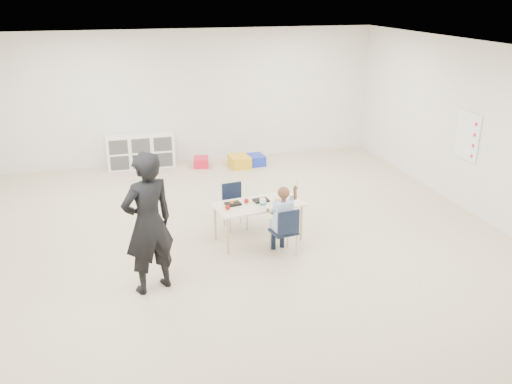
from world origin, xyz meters
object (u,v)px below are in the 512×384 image
object	(u,v)px
chair_near	(284,231)
child	(284,217)
table	(258,222)
cubby_shelf	(141,151)
adult	(148,223)

from	to	relation	value
chair_near	child	distance (m)	0.21
table	cubby_shelf	bearing A→B (deg)	100.89
child	cubby_shelf	world-z (taller)	child
child	adult	size ratio (longest dim) A/B	0.62
chair_near	cubby_shelf	bearing A→B (deg)	101.41
chair_near	adult	xyz separation A→B (m)	(-1.89, -0.50, 0.55)
chair_near	cubby_shelf	size ratio (longest dim) A/B	0.51
chair_near	adult	world-z (taller)	adult
table	chair_near	distance (m)	0.57
child	adult	xyz separation A→B (m)	(-1.89, -0.50, 0.34)
table	cubby_shelf	xyz separation A→B (m)	(-1.43, 4.09, 0.05)
cubby_shelf	chair_near	bearing A→B (deg)	-70.18
chair_near	cubby_shelf	world-z (taller)	chair_near
table	chair_near	world-z (taller)	chair_near
child	cubby_shelf	bearing A→B (deg)	101.41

